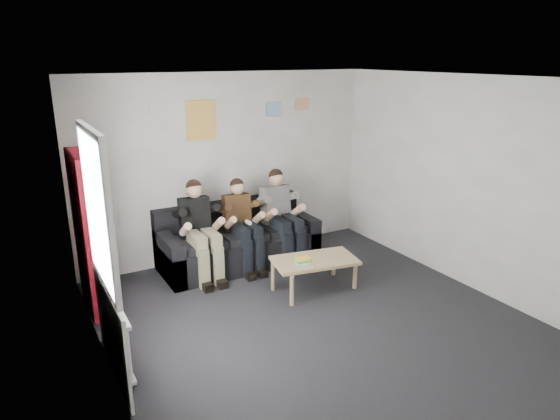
# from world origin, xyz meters

# --- Properties ---
(room_shell) EXTENTS (5.00, 5.00, 5.00)m
(room_shell) POSITION_xyz_m (0.00, 0.00, 1.35)
(room_shell) COLOR black
(room_shell) RESTS_ON ground
(sofa) EXTENTS (2.25, 0.92, 0.87)m
(sofa) POSITION_xyz_m (-0.08, 2.07, 0.31)
(sofa) COLOR black
(sofa) RESTS_ON ground
(bookshelf) EXTENTS (0.28, 0.85, 1.89)m
(bookshelf) POSITION_xyz_m (-2.08, 1.69, 0.95)
(bookshelf) COLOR maroon
(bookshelf) RESTS_ON ground
(coffee_table) EXTENTS (1.06, 0.58, 0.42)m
(coffee_table) POSITION_xyz_m (0.42, 0.80, 0.37)
(coffee_table) COLOR tan
(coffee_table) RESTS_ON ground
(game_cases) EXTENTS (0.23, 0.20, 0.04)m
(game_cases) POSITION_xyz_m (0.23, 0.78, 0.45)
(game_cases) COLOR silver
(game_cases) RESTS_ON coffee_table
(person_left) EXTENTS (0.40, 0.86, 1.34)m
(person_left) POSITION_xyz_m (-0.71, 1.87, 0.67)
(person_left) COLOR black
(person_left) RESTS_ON sofa
(person_middle) EXTENTS (0.37, 0.80, 1.28)m
(person_middle) POSITION_xyz_m (-0.08, 1.87, 0.65)
(person_middle) COLOR #54331C
(person_middle) RESTS_ON sofa
(person_right) EXTENTS (0.41, 0.87, 1.34)m
(person_right) POSITION_xyz_m (0.55, 1.87, 0.67)
(person_right) COLOR silver
(person_right) RESTS_ON sofa
(radiator) EXTENTS (0.10, 0.64, 0.60)m
(radiator) POSITION_xyz_m (-2.15, 0.20, 0.35)
(radiator) COLOR white
(radiator) RESTS_ON ground
(window) EXTENTS (0.05, 1.30, 2.36)m
(window) POSITION_xyz_m (-2.22, 0.20, 1.03)
(window) COLOR white
(window) RESTS_ON room_shell
(poster_large) EXTENTS (0.42, 0.01, 0.55)m
(poster_large) POSITION_xyz_m (-0.40, 2.49, 2.05)
(poster_large) COLOR #F2E555
(poster_large) RESTS_ON room_shell
(poster_blue) EXTENTS (0.25, 0.01, 0.20)m
(poster_blue) POSITION_xyz_m (0.75, 2.49, 2.15)
(poster_blue) COLOR #3E91D4
(poster_blue) RESTS_ON room_shell
(poster_pink) EXTENTS (0.22, 0.01, 0.18)m
(poster_pink) POSITION_xyz_m (1.25, 2.49, 2.20)
(poster_pink) COLOR #B63983
(poster_pink) RESTS_ON room_shell
(poster_sign) EXTENTS (0.20, 0.01, 0.14)m
(poster_sign) POSITION_xyz_m (-1.00, 2.49, 2.25)
(poster_sign) COLOR silver
(poster_sign) RESTS_ON room_shell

